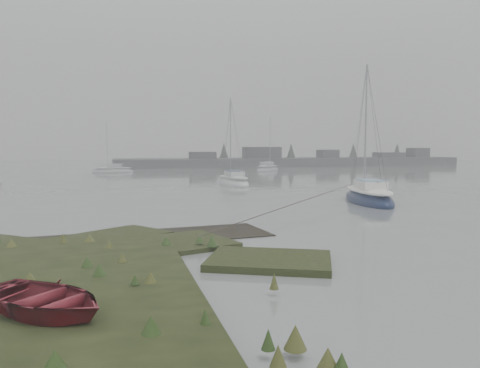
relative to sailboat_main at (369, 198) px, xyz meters
name	(u,v)px	position (x,y,z in m)	size (l,w,h in m)	color
ground	(157,184)	(-11.09, 18.01, -0.28)	(160.00, 160.00, 0.00)	slate
far_shoreline	(298,161)	(15.76, 49.91, 0.57)	(60.00, 8.00, 4.15)	#4C4F51
sailboat_main	(369,198)	(0.00, 0.00, 0.00)	(3.37, 6.73, 9.09)	#101A3C
sailboat_white	(233,182)	(-4.69, 14.82, -0.02)	(2.41, 6.04, 8.33)	white
sailboat_far_b	(268,169)	(5.59, 35.99, -0.03)	(5.36, 5.44, 8.12)	#A5AAAF
sailboat_far_c	(113,171)	(-15.00, 37.42, -0.06)	(5.20, 1.91, 7.25)	#ADB3B7
dinghy	(44,299)	(-16.25, -15.79, 0.24)	(2.10, 2.94, 0.61)	maroon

